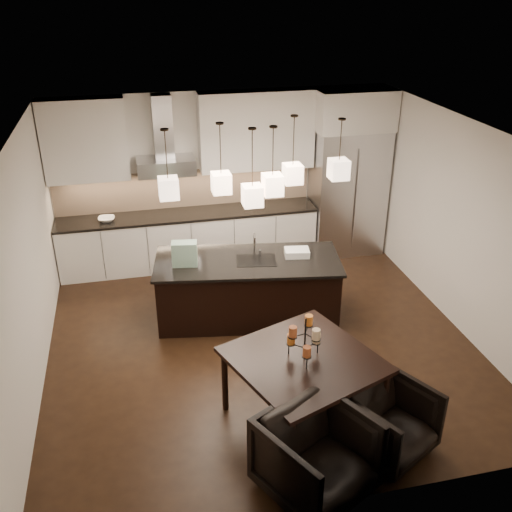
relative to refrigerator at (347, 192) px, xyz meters
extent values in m
cube|color=black|center=(-2.10, -2.38, -1.08)|extent=(5.50, 5.50, 0.02)
cube|color=white|center=(-2.10, -2.38, 1.73)|extent=(5.50, 5.50, 0.02)
cube|color=silver|center=(-2.10, 0.38, 0.32)|extent=(5.50, 0.02, 2.80)
cube|color=silver|center=(-2.10, -5.14, 0.32)|extent=(5.50, 0.02, 2.80)
cube|color=silver|center=(-4.86, -2.38, 0.32)|extent=(0.02, 5.50, 2.80)
cube|color=silver|center=(0.66, -2.38, 0.32)|extent=(0.02, 5.50, 2.80)
cube|color=#B7B7BA|center=(0.00, 0.00, 0.00)|extent=(1.20, 0.72, 2.15)
cube|color=silver|center=(0.00, 0.00, 1.40)|extent=(1.26, 0.72, 0.65)
cube|color=silver|center=(-2.73, 0.05, -0.64)|extent=(4.21, 0.62, 0.88)
cube|color=black|center=(-2.73, 0.05, -0.17)|extent=(4.21, 0.66, 0.04)
cube|color=tan|center=(-2.73, 0.35, 0.16)|extent=(4.21, 0.02, 0.63)
cube|color=silver|center=(-4.20, 0.19, 1.10)|extent=(1.25, 0.35, 1.25)
cube|color=silver|center=(-1.55, 0.19, 1.10)|extent=(1.85, 0.35, 1.25)
cube|color=#B7B7BA|center=(-3.03, 0.10, 0.65)|extent=(0.90, 0.52, 0.24)
cube|color=#B7B7BA|center=(-3.03, 0.21, 1.24)|extent=(0.30, 0.28, 0.96)
imported|color=silver|center=(-4.02, 0.00, -0.12)|extent=(0.27, 0.27, 0.06)
cube|color=black|center=(-2.13, -1.80, -0.64)|extent=(2.59, 1.37, 0.87)
cube|color=black|center=(-2.13, -1.80, -0.19)|extent=(2.68, 1.46, 0.04)
cube|color=#1D654B|center=(-2.98, -1.75, 0.00)|extent=(0.36, 0.23, 0.33)
cube|color=silver|center=(-1.44, -1.82, -0.12)|extent=(0.37, 0.29, 0.10)
cylinder|color=#D4B48B|center=(-1.86, -3.94, -0.05)|extent=(0.11, 0.11, 0.11)
cylinder|color=#CA6C22|center=(-2.12, -3.90, -0.05)|extent=(0.11, 0.11, 0.11)
cylinder|color=#9C4B26|center=(-2.03, -4.15, -0.05)|extent=(0.11, 0.11, 0.11)
cylinder|color=#CA6C22|center=(-1.92, -3.86, 0.13)|extent=(0.11, 0.11, 0.11)
cylinder|color=#9C4B26|center=(-2.14, -4.03, 0.13)|extent=(0.11, 0.11, 0.11)
cylinder|color=#D4B48B|center=(-1.93, -4.12, 0.13)|extent=(0.11, 0.11, 0.11)
imported|color=black|center=(-2.16, -4.94, -0.65)|extent=(1.24, 1.26, 0.85)
imported|color=black|center=(-1.27, -4.61, -0.71)|extent=(1.08, 1.08, 0.74)
cube|color=#FFDABA|center=(-3.14, -1.90, 0.99)|extent=(0.24, 0.24, 0.26)
cube|color=#FFDABA|center=(-2.46, -1.75, 0.95)|extent=(0.24, 0.24, 0.26)
cube|color=#FFDABA|center=(-1.86, -2.06, 0.99)|extent=(0.24, 0.24, 0.26)
cube|color=#FFDABA|center=(-1.45, -1.56, 0.94)|extent=(0.24, 0.24, 0.26)
cube|color=#FFDABA|center=(-0.92, -1.87, 1.06)|extent=(0.24, 0.24, 0.26)
cube|color=#FFDABA|center=(-2.13, -2.09, 0.88)|extent=(0.24, 0.24, 0.26)
camera|label=1|loc=(-3.57, -8.61, 3.37)|focal=40.00mm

